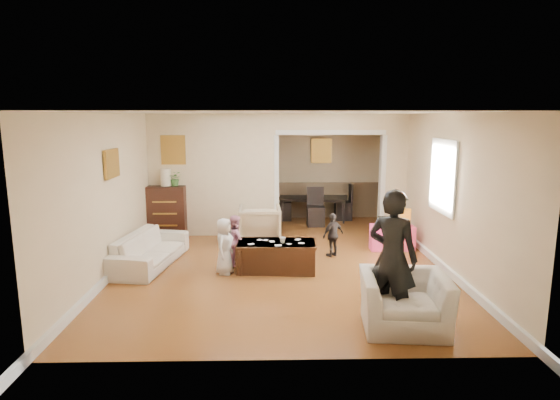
{
  "coord_description": "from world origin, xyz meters",
  "views": [
    {
      "loc": [
        -0.18,
        -8.0,
        2.55
      ],
      "look_at": [
        0.0,
        0.2,
        1.05
      ],
      "focal_mm": 29.57,
      "sensor_mm": 36.0,
      "label": 1
    }
  ],
  "objects_px": {
    "coffee_cup": "(282,240)",
    "cyan_cup": "(396,224)",
    "dresser": "(167,211)",
    "armchair_back": "(260,225)",
    "armchair_front": "(404,301)",
    "child_kneel_a": "(224,246)",
    "coffee_table": "(276,256)",
    "adult_person": "(392,258)",
    "table_lamp": "(166,177)",
    "play_table": "(400,237)",
    "dining_table": "(313,208)",
    "child_toddler": "(333,235)",
    "sofa": "(150,249)",
    "child_kneel_b": "(236,240)"
  },
  "relations": [
    {
      "from": "dining_table",
      "to": "child_kneel_a",
      "type": "xyz_separation_m",
      "value": [
        -1.82,
        -3.95,
        0.17
      ]
    },
    {
      "from": "coffee_table",
      "to": "child_kneel_a",
      "type": "xyz_separation_m",
      "value": [
        -0.85,
        -0.15,
        0.22
      ]
    },
    {
      "from": "armchair_back",
      "to": "child_kneel_b",
      "type": "distance_m",
      "value": 1.41
    },
    {
      "from": "coffee_cup",
      "to": "coffee_table",
      "type": "bearing_deg",
      "value": 153.43
    },
    {
      "from": "cyan_cup",
      "to": "sofa",
      "type": "bearing_deg",
      "value": -169.24
    },
    {
      "from": "child_toddler",
      "to": "dresser",
      "type": "bearing_deg",
      "value": -59.27
    },
    {
      "from": "sofa",
      "to": "dining_table",
      "type": "xyz_separation_m",
      "value": [
        3.15,
        3.49,
        0.01
      ]
    },
    {
      "from": "adult_person",
      "to": "child_toddler",
      "type": "bearing_deg",
      "value": -45.54
    },
    {
      "from": "coffee_cup",
      "to": "play_table",
      "type": "relative_size",
      "value": 0.21
    },
    {
      "from": "armchair_front",
      "to": "coffee_cup",
      "type": "xyz_separation_m",
      "value": [
        -1.42,
        2.12,
        0.2
      ]
    },
    {
      "from": "dining_table",
      "to": "adult_person",
      "type": "xyz_separation_m",
      "value": [
        0.41,
        -5.86,
        0.56
      ]
    },
    {
      "from": "coffee_cup",
      "to": "child_kneel_a",
      "type": "relative_size",
      "value": 0.11
    },
    {
      "from": "coffee_table",
      "to": "coffee_cup",
      "type": "height_order",
      "value": "coffee_cup"
    },
    {
      "from": "coffee_cup",
      "to": "cyan_cup",
      "type": "relative_size",
      "value": 1.26
    },
    {
      "from": "cyan_cup",
      "to": "dining_table",
      "type": "distance_m",
      "value": 2.96
    },
    {
      "from": "dresser",
      "to": "table_lamp",
      "type": "xyz_separation_m",
      "value": [
        0.0,
        0.0,
        0.73
      ]
    },
    {
      "from": "coffee_cup",
      "to": "play_table",
      "type": "xyz_separation_m",
      "value": [
        2.32,
        1.27,
        -0.29
      ]
    },
    {
      "from": "cyan_cup",
      "to": "child_kneel_a",
      "type": "bearing_deg",
      "value": -157.32
    },
    {
      "from": "dresser",
      "to": "coffee_cup",
      "type": "height_order",
      "value": "dresser"
    },
    {
      "from": "armchair_back",
      "to": "adult_person",
      "type": "xyz_separation_m",
      "value": [
        1.69,
        -3.71,
        0.47
      ]
    },
    {
      "from": "armchair_back",
      "to": "armchair_front",
      "type": "bearing_deg",
      "value": 113.85
    },
    {
      "from": "cyan_cup",
      "to": "table_lamp",
      "type": "bearing_deg",
      "value": 167.19
    },
    {
      "from": "armchair_back",
      "to": "child_kneel_a",
      "type": "xyz_separation_m",
      "value": [
        -0.54,
        -1.8,
        0.08
      ]
    },
    {
      "from": "child_kneel_a",
      "to": "child_toddler",
      "type": "height_order",
      "value": "child_kneel_a"
    },
    {
      "from": "coffee_table",
      "to": "armchair_front",
      "type": "bearing_deg",
      "value": -54.98
    },
    {
      "from": "coffee_table",
      "to": "armchair_back",
      "type": "bearing_deg",
      "value": 100.69
    },
    {
      "from": "table_lamp",
      "to": "cyan_cup",
      "type": "xyz_separation_m",
      "value": [
        4.61,
        -1.05,
        -0.77
      ]
    },
    {
      "from": "cyan_cup",
      "to": "child_kneel_b",
      "type": "height_order",
      "value": "child_kneel_b"
    },
    {
      "from": "dresser",
      "to": "armchair_back",
      "type": "bearing_deg",
      "value": -16.1
    },
    {
      "from": "sofa",
      "to": "dresser",
      "type": "xyz_separation_m",
      "value": [
        -0.11,
        1.9,
        0.27
      ]
    },
    {
      "from": "play_table",
      "to": "armchair_front",
      "type": "bearing_deg",
      "value": -104.81
    },
    {
      "from": "table_lamp",
      "to": "dining_table",
      "type": "relative_size",
      "value": 0.22
    },
    {
      "from": "child_toddler",
      "to": "coffee_cup",
      "type": "bearing_deg",
      "value": 4.63
    },
    {
      "from": "cyan_cup",
      "to": "adult_person",
      "type": "distance_m",
      "value": 3.38
    },
    {
      "from": "dresser",
      "to": "child_toddler",
      "type": "distance_m",
      "value": 3.65
    },
    {
      "from": "play_table",
      "to": "child_toddler",
      "type": "bearing_deg",
      "value": -160.89
    },
    {
      "from": "armchair_back",
      "to": "play_table",
      "type": "height_order",
      "value": "armchair_back"
    },
    {
      "from": "coffee_cup",
      "to": "cyan_cup",
      "type": "bearing_deg",
      "value": 28.89
    },
    {
      "from": "armchair_front",
      "to": "armchair_back",
      "type": "bearing_deg",
      "value": 121.09
    },
    {
      "from": "armchair_back",
      "to": "child_kneel_b",
      "type": "bearing_deg",
      "value": 72.21
    },
    {
      "from": "play_table",
      "to": "child_toddler",
      "type": "height_order",
      "value": "child_toddler"
    },
    {
      "from": "armchair_back",
      "to": "child_kneel_a",
      "type": "relative_size",
      "value": 0.92
    },
    {
      "from": "table_lamp",
      "to": "child_kneel_a",
      "type": "distance_m",
      "value": 2.89
    },
    {
      "from": "child_kneel_a",
      "to": "armchair_back",
      "type": "bearing_deg",
      "value": -2.11
    },
    {
      "from": "armchair_front",
      "to": "coffee_cup",
      "type": "relative_size",
      "value": 10.18
    },
    {
      "from": "armchair_back",
      "to": "adult_person",
      "type": "height_order",
      "value": "adult_person"
    },
    {
      "from": "armchair_front",
      "to": "child_kneel_a",
      "type": "relative_size",
      "value": 1.11
    },
    {
      "from": "sofa",
      "to": "child_kneel_b",
      "type": "height_order",
      "value": "child_kneel_b"
    },
    {
      "from": "armchair_front",
      "to": "table_lamp",
      "type": "distance_m",
      "value": 5.89
    },
    {
      "from": "table_lamp",
      "to": "adult_person",
      "type": "relative_size",
      "value": 0.21
    }
  ]
}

